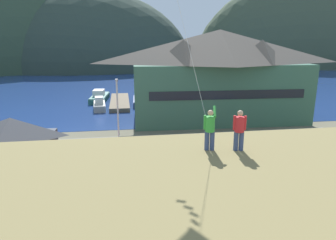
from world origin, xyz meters
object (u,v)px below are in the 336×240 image
object	(u,v)px
storage_shed_near_lot	(13,145)
moored_boat_wharfside	(100,97)
wharf_dock	(120,102)
parking_light_pole	(118,110)
parked_car_lone_by_shed	(145,154)
parked_car_front_row_end	(336,143)
parked_car_front_row_red	(60,198)
parked_car_mid_row_far	(245,172)
person_kite_flyer	(210,128)
parked_car_front_row_silver	(288,146)
parked_car_corner_spot	(169,179)
harbor_lodge	(219,73)
storage_shed_waterside	(169,102)
parked_car_mid_row_near	(330,178)
parked_car_back_row_left	(210,146)
moored_boat_outer_mooring	(140,100)
person_companion	(239,129)
moored_boat_inner_slip	(99,105)
parked_car_mid_row_center	(92,153)

from	to	relation	value
storage_shed_near_lot	moored_boat_wharfside	xyz separation A→B (m)	(4.69, 31.37, -1.78)
wharf_dock	parking_light_pole	world-z (taller)	parking_light_pole
parked_car_lone_by_shed	parked_car_front_row_end	world-z (taller)	same
parked_car_lone_by_shed	parked_car_front_row_end	bearing A→B (deg)	0.09
moored_boat_wharfside	parked_car_front_row_end	world-z (taller)	moored_boat_wharfside
wharf_dock	parked_car_front_row_red	world-z (taller)	parked_car_front_row_red
parked_car_mid_row_far	person_kite_flyer	size ratio (longest dim) A/B	2.29
parked_car_front_row_silver	parking_light_pole	bearing A→B (deg)	165.68
parked_car_front_row_red	parked_car_corner_spot	xyz separation A→B (m)	(7.26, 1.63, 0.00)
harbor_lodge	parked_car_mid_row_far	bearing A→B (deg)	-101.49
parked_car_mid_row_far	parked_car_lone_by_shed	distance (m)	8.80
storage_shed_near_lot	parked_car_lone_by_shed	distance (m)	10.88
storage_shed_waterside	parked_car_mid_row_far	xyz separation A→B (m)	(2.57, -21.56, -1.35)
storage_shed_waterside	parked_car_front_row_red	size ratio (longest dim) A/B	1.62
parked_car_lone_by_shed	parked_car_mid_row_near	bearing A→B (deg)	-28.37
parked_car_back_row_left	parked_car_mid_row_near	xyz separation A→B (m)	(6.73, -8.04, 0.00)
moored_boat_outer_mooring	parked_car_corner_spot	size ratio (longest dim) A/B	1.78
parked_car_mid_row_far	person_companion	world-z (taller)	person_companion
storage_shed_near_lot	parked_car_back_row_left	distance (m)	17.06
parked_car_front_row_red	harbor_lodge	bearing A→B (deg)	51.68
parked_car_back_row_left	parked_car_front_row_end	world-z (taller)	same
moored_boat_wharfside	person_companion	xyz separation A→B (m)	(9.09, -44.79, 6.44)
parked_car_corner_spot	parking_light_pole	xyz separation A→B (m)	(-3.64, 9.33, 3.12)
parked_car_front_row_end	person_companion	size ratio (longest dim) A/B	2.49
harbor_lodge	parked_car_front_row_end	xyz separation A→B (m)	(7.37, -14.81, -5.44)
storage_shed_near_lot	parked_car_front_row_red	bearing A→B (deg)	-54.45
moored_boat_inner_slip	person_kite_flyer	bearing A→B (deg)	-78.72
parked_car_mid_row_center	person_kite_flyer	size ratio (longest dim) A/B	2.27
parked_car_mid_row_near	parked_car_front_row_end	world-z (taller)	same
harbor_lodge	wharf_dock	size ratio (longest dim) A/B	1.74
moored_boat_outer_mooring	person_companion	distance (m)	40.91
moored_boat_wharfside	parked_car_corner_spot	xyz separation A→B (m)	(7.39, -36.48, 0.34)
parked_car_front_row_silver	harbor_lodge	bearing A→B (deg)	98.64
parking_light_pole	moored_boat_wharfside	bearing A→B (deg)	97.88
moored_boat_wharfside	storage_shed_waterside	bearing A→B (deg)	-53.85
parked_car_front_row_silver	parked_car_lone_by_shed	size ratio (longest dim) A/B	0.99
harbor_lodge	parked_car_mid_row_near	world-z (taller)	harbor_lodge
moored_boat_inner_slip	parked_car_lone_by_shed	bearing A→B (deg)	-76.72
parked_car_front_row_end	parked_car_corner_spot	xyz separation A→B (m)	(-17.32, -5.33, 0.00)
parked_car_lone_by_shed	person_kite_flyer	size ratio (longest dim) A/B	2.30
moored_boat_outer_mooring	parked_car_corner_spot	world-z (taller)	moored_boat_outer_mooring
parking_light_pole	person_companion	bearing A→B (deg)	-73.19
moored_boat_outer_mooring	moored_boat_inner_slip	world-z (taller)	same
person_kite_flyer	person_companion	world-z (taller)	person_kite_flyer
parked_car_front_row_silver	parked_car_front_row_end	world-z (taller)	same
parked_car_mid_row_far	parked_car_front_row_end	bearing A→B (deg)	24.02
parked_car_front_row_silver	parked_car_mid_row_near	bearing A→B (deg)	-94.96
storage_shed_near_lot	parked_car_front_row_silver	xyz separation A→B (m)	(24.29, 0.17, -1.43)
storage_shed_near_lot	parked_car_mid_row_far	xyz separation A→B (m)	(17.99, -4.88, -1.43)
moored_boat_wharfside	moored_boat_inner_slip	xyz separation A→B (m)	(0.48, -7.42, 0.00)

